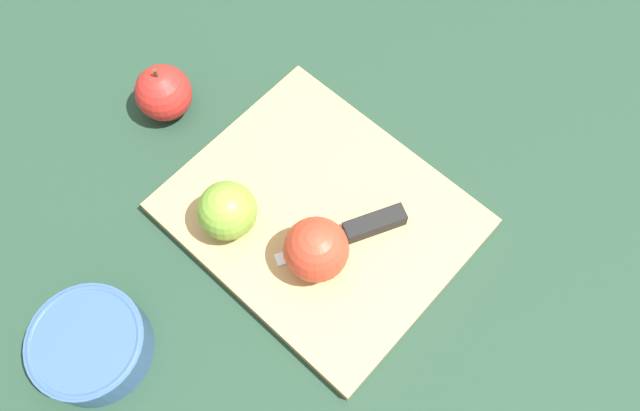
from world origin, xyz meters
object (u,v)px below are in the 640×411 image
at_px(apple_half_left, 227,211).
at_px(bowl, 90,344).
at_px(apple_half_right, 316,250).
at_px(knife, 368,226).
at_px(apple_whole, 164,93).

distance_m(apple_half_left, bowl, 0.22).
bearing_deg(apple_half_left, bowl, 28.93).
height_order(apple_half_right, bowl, apple_half_right).
bearing_deg(bowl, knife, 68.82).
relative_size(apple_half_right, knife, 0.48).
xyz_separation_m(apple_half_left, knife, (0.13, 0.12, -0.03)).
bearing_deg(apple_whole, apple_half_left, -16.97).
bearing_deg(apple_half_right, bowl, -100.92).
bearing_deg(bowl, apple_half_left, 90.31).
distance_m(apple_half_left, apple_half_right, 0.12).
distance_m(apple_half_right, bowl, 0.28).
relative_size(apple_half_left, knife, 0.45).
height_order(apple_half_right, apple_whole, apple_half_right).
bearing_deg(apple_half_right, apple_whole, -171.29).
distance_m(apple_half_left, apple_whole, 0.21).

